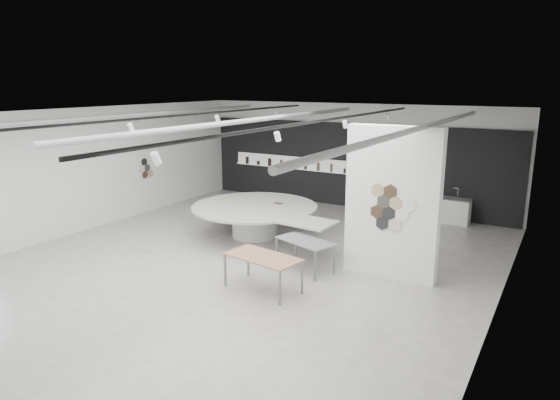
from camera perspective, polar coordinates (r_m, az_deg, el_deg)
The scene contains 7 objects.
room at distance 12.52m, azimuth -4.53°, elevation 1.89°, with size 12.02×14.02×3.82m.
back_wall_display at distance 18.63m, azimuth 7.86°, elevation 3.93°, with size 11.80×0.27×3.10m.
partition_column at distance 11.89m, azimuth 12.70°, elevation -0.37°, with size 2.20×0.38×3.60m.
display_island at distance 14.94m, azimuth -2.71°, elevation -1.91°, with size 4.95×4.07×0.96m.
sample_table_wood at distance 11.12m, azimuth -1.98°, elevation -6.72°, with size 1.81×1.11×0.80m.
sample_table_stone at distance 12.33m, azimuth 2.88°, elevation -4.92°, with size 1.63×1.17×0.76m.
kitchen_counter at distance 17.42m, azimuth 18.55°, elevation -1.08°, with size 1.49×0.61×1.16m.
Camera 1 is at (6.97, -10.04, 4.56)m, focal length 32.00 mm.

